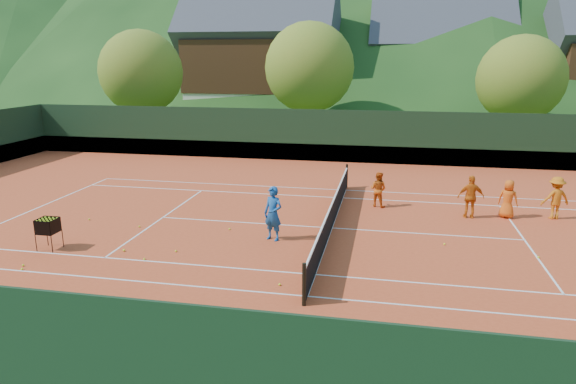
% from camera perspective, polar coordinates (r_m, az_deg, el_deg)
% --- Properties ---
extents(ground, '(400.00, 400.00, 0.00)m').
position_cam_1_polar(ground, '(18.27, 4.88, -4.07)').
color(ground, '#2E4F18').
rests_on(ground, ground).
extents(clay_court, '(40.00, 24.00, 0.02)m').
position_cam_1_polar(clay_court, '(18.26, 4.88, -4.04)').
color(clay_court, '#BA3F1E').
rests_on(clay_court, ground).
extents(coach, '(0.77, 0.64, 1.80)m').
position_cam_1_polar(coach, '(16.78, -1.67, -2.41)').
color(coach, '#164F95').
rests_on(coach, clay_court).
extents(student_a, '(0.85, 0.77, 1.43)m').
position_cam_1_polar(student_a, '(20.95, 9.99, 0.30)').
color(student_a, '#D55713').
rests_on(student_a, clay_court).
extents(student_b, '(0.97, 0.44, 1.63)m').
position_cam_1_polar(student_b, '(20.29, 19.65, -0.52)').
color(student_b, '#D46312').
rests_on(student_b, clay_court).
extents(student_c, '(0.84, 0.72, 1.46)m').
position_cam_1_polar(student_c, '(20.85, 23.25, -0.72)').
color(student_c, '#DF5813').
rests_on(student_c, clay_court).
extents(student_d, '(1.15, 0.82, 1.60)m').
position_cam_1_polar(student_d, '(21.47, 27.60, -0.58)').
color(student_d, '#CF6912').
rests_on(student_d, clay_court).
extents(tennis_ball_0, '(0.07, 0.07, 0.07)m').
position_cam_1_polar(tennis_ball_0, '(20.42, -21.21, -2.85)').
color(tennis_ball_0, yellow).
rests_on(tennis_ball_0, clay_court).
extents(tennis_ball_1, '(0.07, 0.07, 0.07)m').
position_cam_1_polar(tennis_ball_1, '(12.26, 22.79, -14.80)').
color(tennis_ball_1, yellow).
rests_on(tennis_ball_1, clay_court).
extents(tennis_ball_2, '(0.07, 0.07, 0.07)m').
position_cam_1_polar(tennis_ball_2, '(19.00, -16.18, -3.70)').
color(tennis_ball_2, yellow).
rests_on(tennis_ball_2, clay_court).
extents(tennis_ball_3, '(0.07, 0.07, 0.07)m').
position_cam_1_polar(tennis_ball_3, '(13.76, -0.93, -10.24)').
color(tennis_ball_3, yellow).
rests_on(tennis_ball_3, clay_court).
extents(tennis_ball_4, '(0.07, 0.07, 0.07)m').
position_cam_1_polar(tennis_ball_4, '(18.10, -6.51, -4.11)').
color(tennis_ball_4, yellow).
rests_on(tennis_ball_4, clay_court).
extents(tennis_ball_5, '(0.07, 0.07, 0.07)m').
position_cam_1_polar(tennis_ball_5, '(17.32, 16.99, -5.56)').
color(tennis_ball_5, yellow).
rests_on(tennis_ball_5, clay_court).
extents(tennis_ball_6, '(0.07, 0.07, 0.07)m').
position_cam_1_polar(tennis_ball_6, '(11.01, 24.73, -18.57)').
color(tennis_ball_6, yellow).
rests_on(tennis_ball_6, clay_court).
extents(tennis_ball_7, '(0.07, 0.07, 0.07)m').
position_cam_1_polar(tennis_ball_7, '(15.98, -15.68, -7.17)').
color(tennis_ball_7, yellow).
rests_on(tennis_ball_7, clay_court).
extents(tennis_ball_8, '(0.07, 0.07, 0.07)m').
position_cam_1_polar(tennis_ball_8, '(12.19, 0.56, -13.73)').
color(tennis_ball_8, yellow).
rests_on(tennis_ball_8, clay_court).
extents(tennis_ball_9, '(0.07, 0.07, 0.07)m').
position_cam_1_polar(tennis_ball_9, '(16.79, -27.35, -7.24)').
color(tennis_ball_9, yellow).
rests_on(tennis_ball_9, clay_court).
extents(tennis_ball_10, '(0.07, 0.07, 0.07)m').
position_cam_1_polar(tennis_ball_10, '(17.25, 26.07, -6.52)').
color(tennis_ball_10, yellow).
rests_on(tennis_ball_10, clay_court).
extents(tennis_ball_11, '(0.07, 0.07, 0.07)m').
position_cam_1_polar(tennis_ball_11, '(16.37, -12.35, -6.43)').
color(tennis_ball_11, yellow).
rests_on(tennis_ball_11, clay_court).
extents(tennis_ball_12, '(0.07, 0.07, 0.07)m').
position_cam_1_polar(tennis_ball_12, '(16.87, -17.78, -6.16)').
color(tennis_ball_12, yellow).
rests_on(tennis_ball_12, clay_court).
extents(tennis_ball_14, '(0.07, 0.07, 0.07)m').
position_cam_1_polar(tennis_ball_14, '(16.83, -17.76, -6.21)').
color(tennis_ball_14, yellow).
rests_on(tennis_ball_14, clay_court).
extents(tennis_ball_16, '(0.07, 0.07, 0.07)m').
position_cam_1_polar(tennis_ball_16, '(11.51, 15.09, -16.11)').
color(tennis_ball_16, yellow).
rests_on(tennis_ball_16, clay_court).
extents(tennis_ball_17, '(0.07, 0.07, 0.07)m').
position_cam_1_polar(tennis_ball_17, '(16.53, -27.46, -7.60)').
color(tennis_ball_17, yellow).
rests_on(tennis_ball_17, clay_court).
extents(court_lines, '(23.83, 11.03, 0.00)m').
position_cam_1_polar(court_lines, '(18.26, 4.88, -4.00)').
color(court_lines, white).
rests_on(court_lines, clay_court).
extents(tennis_net, '(0.10, 12.07, 1.10)m').
position_cam_1_polar(tennis_net, '(18.11, 4.92, -2.51)').
color(tennis_net, black).
rests_on(tennis_net, clay_court).
extents(perimeter_fence, '(40.40, 24.24, 3.00)m').
position_cam_1_polar(perimeter_fence, '(17.90, 4.97, -0.22)').
color(perimeter_fence, black).
rests_on(perimeter_fence, clay_court).
extents(ball_hopper, '(0.57, 0.57, 1.00)m').
position_cam_1_polar(ball_hopper, '(17.67, -25.13, -3.49)').
color(ball_hopper, black).
rests_on(ball_hopper, clay_court).
extents(chalet_left, '(13.80, 9.93, 12.92)m').
position_cam_1_polar(chalet_left, '(48.67, -2.95, 14.40)').
color(chalet_left, beige).
rests_on(chalet_left, ground).
extents(chalet_mid, '(12.65, 8.82, 11.45)m').
position_cam_1_polar(chalet_mid, '(51.38, 16.31, 13.13)').
color(chalet_mid, beige).
rests_on(chalet_mid, ground).
extents(tree_a, '(6.00, 6.00, 7.88)m').
position_cam_1_polar(tree_a, '(39.48, -16.04, 12.69)').
color(tree_a, '#432D1A').
rests_on(tree_a, ground).
extents(tree_b, '(6.40, 6.40, 8.40)m').
position_cam_1_polar(tree_b, '(37.67, 2.38, 13.65)').
color(tree_b, '#3D2818').
rests_on(tree_b, ground).
extents(tree_c, '(5.60, 5.60, 7.35)m').
position_cam_1_polar(tree_c, '(37.14, 24.42, 11.37)').
color(tree_c, '#412B1A').
rests_on(tree_c, ground).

